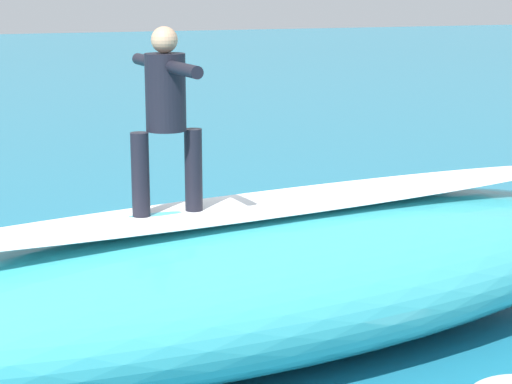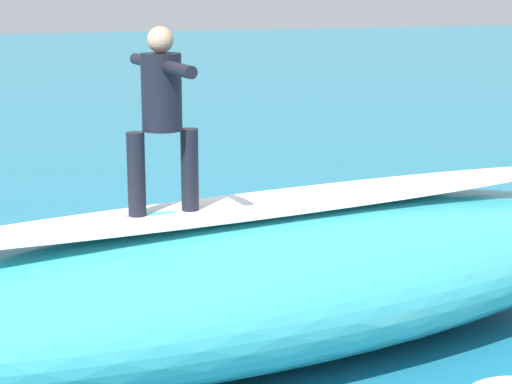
# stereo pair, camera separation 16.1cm
# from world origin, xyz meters

# --- Properties ---
(ground_plane) EXTENTS (120.00, 120.00, 0.00)m
(ground_plane) POSITION_xyz_m (0.00, 0.00, 0.00)
(ground_plane) COLOR teal
(wave_crest) EXTENTS (9.12, 3.85, 1.39)m
(wave_crest) POSITION_xyz_m (0.12, 2.23, 0.70)
(wave_crest) COLOR teal
(wave_crest) RESTS_ON ground_plane
(wave_foam_lip) EXTENTS (7.58, 1.91, 0.08)m
(wave_foam_lip) POSITION_xyz_m (0.12, 2.23, 1.43)
(wave_foam_lip) COLOR white
(wave_foam_lip) RESTS_ON wave_crest
(surfboard_riding) EXTENTS (2.21, 0.63, 0.08)m
(surfboard_riding) POSITION_xyz_m (1.22, 2.37, 1.43)
(surfboard_riding) COLOR #33B2D1
(surfboard_riding) RESTS_ON wave_crest
(surfer_riding) EXTENTS (0.64, 1.54, 1.62)m
(surfer_riding) POSITION_xyz_m (1.22, 2.37, 2.41)
(surfer_riding) COLOR black
(surfer_riding) RESTS_ON surfboard_riding
(surfboard_paddling) EXTENTS (0.87, 1.97, 0.07)m
(surfboard_paddling) POSITION_xyz_m (-1.85, -1.11, 0.03)
(surfboard_paddling) COLOR #EAE5C6
(surfboard_paddling) RESTS_ON ground_plane
(surfer_paddling) EXTENTS (0.56, 1.70, 0.31)m
(surfer_paddling) POSITION_xyz_m (-1.87, -0.98, 0.20)
(surfer_paddling) COLOR black
(surfer_paddling) RESTS_ON surfboard_paddling
(foam_patch_far) EXTENTS (0.85, 0.81, 0.17)m
(foam_patch_far) POSITION_xyz_m (0.39, -0.13, 0.09)
(foam_patch_far) COLOR white
(foam_patch_far) RESTS_ON ground_plane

